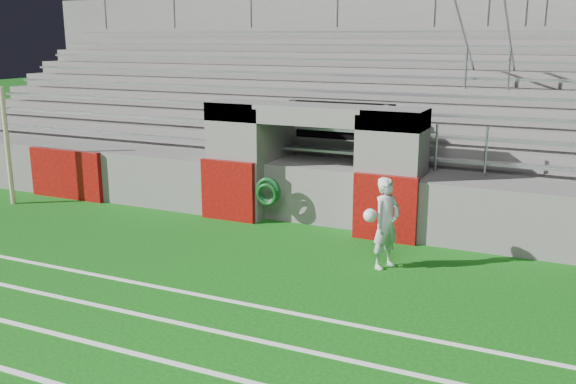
% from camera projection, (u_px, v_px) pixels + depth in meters
% --- Properties ---
extents(ground, '(90.00, 90.00, 0.00)m').
position_uv_depth(ground, '(234.00, 275.00, 11.06)').
color(ground, '#0D4F0D').
rests_on(ground, ground).
extents(field_post, '(0.11, 0.11, 2.86)m').
position_uv_depth(field_post, '(7.00, 146.00, 15.44)').
color(field_post, '#C0B28E').
rests_on(field_post, ground).
extents(stadium_structure, '(26.00, 8.48, 5.42)m').
position_uv_depth(stadium_structure, '(375.00, 130.00, 17.73)').
color(stadium_structure, '#5D5B58').
rests_on(stadium_structure, ground).
extents(goalkeeper_with_ball, '(0.65, 0.71, 1.63)m').
position_uv_depth(goalkeeper_with_ball, '(386.00, 223.00, 11.25)').
color(goalkeeper_with_ball, silver).
rests_on(goalkeeper_with_ball, ground).
extents(hose_coil, '(0.60, 0.15, 0.63)m').
position_uv_depth(hose_coil, '(268.00, 192.00, 13.79)').
color(hose_coil, '#0C3D19').
rests_on(hose_coil, ground).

